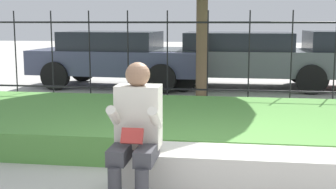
# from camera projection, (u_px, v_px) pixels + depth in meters

# --- Properties ---
(stone_bench) EXTENTS (2.23, 0.52, 0.44)m
(stone_bench) POSITION_uv_depth(u_px,v_px,m) (238.00, 178.00, 4.17)
(stone_bench) COLOR beige
(stone_bench) RESTS_ON ground_plane
(person_seated_reader) EXTENTS (0.42, 0.73, 1.24)m
(person_seated_reader) POSITION_uv_depth(u_px,v_px,m) (136.00, 130.00, 3.93)
(person_seated_reader) COLOR black
(person_seated_reader) RESTS_ON ground_plane
(grass_berm) EXTENTS (10.68, 2.93, 0.34)m
(grass_berm) POSITION_uv_depth(u_px,v_px,m) (224.00, 126.00, 6.32)
(grass_berm) COLOR #569342
(grass_berm) RESTS_ON ground_plane
(iron_fence) EXTENTS (8.68, 0.03, 1.76)m
(iron_fence) POSITION_uv_depth(u_px,v_px,m) (228.00, 58.00, 8.23)
(iron_fence) COLOR black
(iron_fence) RESTS_ON ground_plane
(car_parked_center) EXTENTS (4.50, 1.96, 1.30)m
(car_parked_center) POSITION_uv_depth(u_px,v_px,m) (244.00, 57.00, 11.06)
(car_parked_center) COLOR #4C5156
(car_parked_center) RESTS_ON ground_plane
(car_parked_left) EXTENTS (4.13, 2.02, 1.32)m
(car_parked_left) POSITION_uv_depth(u_px,v_px,m) (117.00, 57.00, 11.15)
(car_parked_left) COLOR #383D56
(car_parked_left) RESTS_ON ground_plane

